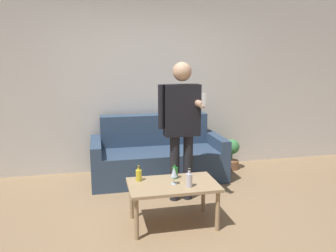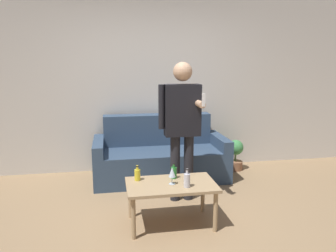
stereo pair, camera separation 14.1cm
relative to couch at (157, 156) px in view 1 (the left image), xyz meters
name	(u,v)px [view 1 (the left image)]	position (x,y,z in m)	size (l,w,h in m)	color
ground_plane	(179,229)	(-0.07, -1.56, -0.32)	(16.00, 16.00, 0.00)	#997A56
wall_back	(146,83)	(-0.07, 0.48, 1.03)	(8.00, 0.06, 2.70)	silver
couch	(157,156)	(0.00, 0.00, 0.00)	(1.88, 0.86, 0.89)	#334760
coffee_table	(173,188)	(-0.11, -1.44, 0.08)	(0.91, 0.55, 0.45)	tan
bottle_orange	(139,175)	(-0.44, -1.29, 0.20)	(0.06, 0.06, 0.16)	yellow
bottle_green	(189,180)	(0.03, -1.57, 0.21)	(0.06, 0.06, 0.19)	silver
bottle_dark	(175,172)	(-0.05, -1.30, 0.20)	(0.06, 0.06, 0.17)	#23752D
wine_glass_near	(174,173)	(-0.10, -1.46, 0.25)	(0.07, 0.07, 0.18)	silver
person_standing_front	(181,121)	(0.13, -0.84, 0.67)	(0.49, 0.43, 1.66)	#232328
potted_plant	(232,153)	(1.21, 0.11, -0.06)	(0.23, 0.23, 0.48)	#936042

